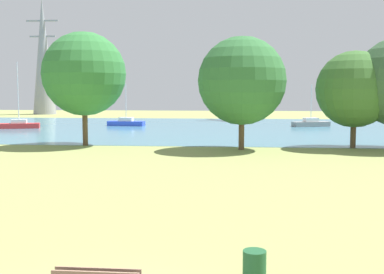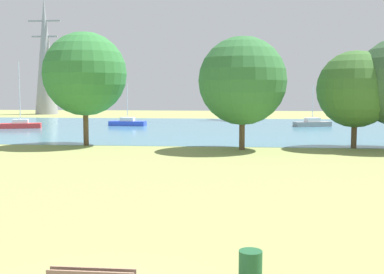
# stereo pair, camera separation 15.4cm
# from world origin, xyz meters

# --- Properties ---
(ground_plane) EXTENTS (160.00, 160.00, 0.00)m
(ground_plane) POSITION_xyz_m (0.00, 22.00, 0.00)
(ground_plane) COLOR #8C9351
(litter_bin) EXTENTS (0.56, 0.56, 0.80)m
(litter_bin) POSITION_xyz_m (3.24, 2.01, 0.40)
(litter_bin) COLOR #1E512D
(litter_bin) RESTS_ON ground
(water_surface) EXTENTS (140.00, 40.00, 0.02)m
(water_surface) POSITION_xyz_m (0.00, 50.00, 0.01)
(water_surface) COLOR teal
(water_surface) RESTS_ON ground
(sailboat_blue) EXTENTS (4.90, 1.86, 5.55)m
(sailboat_blue) POSITION_xyz_m (-11.60, 52.77, 0.45)
(sailboat_blue) COLOR blue
(sailboat_blue) RESTS_ON water_surface
(sailboat_red) EXTENTS (5.03, 2.85, 8.08)m
(sailboat_red) POSITION_xyz_m (-23.70, 47.33, 0.48)
(sailboat_red) COLOR red
(sailboat_red) RESTS_ON water_surface
(sailboat_gray) EXTENTS (5.03, 3.01, 5.37)m
(sailboat_gray) POSITION_xyz_m (12.42, 53.82, 0.45)
(sailboat_gray) COLOR gray
(sailboat_gray) RESTS_ON water_surface
(tree_mid_shore) EXTENTS (6.96, 6.96, 9.47)m
(tree_mid_shore) POSITION_xyz_m (-9.85, 30.07, 5.98)
(tree_mid_shore) COLOR brown
(tree_mid_shore) RESTS_ON ground
(tree_west_far) EXTENTS (6.84, 6.84, 8.78)m
(tree_west_far) POSITION_xyz_m (3.22, 28.31, 5.35)
(tree_west_far) COLOR brown
(tree_west_far) RESTS_ON ground
(tree_east_far) EXTENTS (6.10, 6.10, 7.77)m
(tree_east_far) POSITION_xyz_m (12.16, 30.20, 4.71)
(tree_east_far) COLOR brown
(tree_east_far) RESTS_ON ground
(electricity_pylon) EXTENTS (6.40, 4.40, 22.71)m
(electricity_pylon) POSITION_xyz_m (-34.93, 82.84, 11.37)
(electricity_pylon) COLOR gray
(electricity_pylon) RESTS_ON ground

